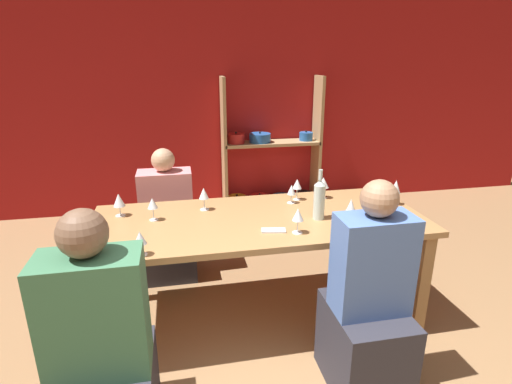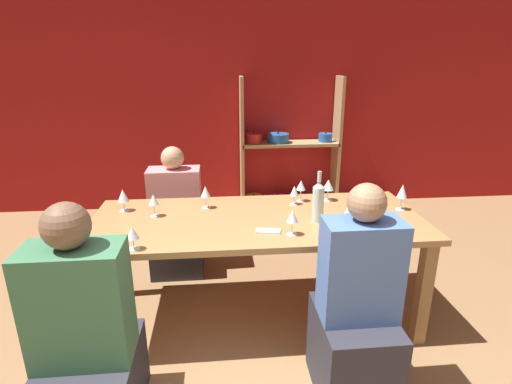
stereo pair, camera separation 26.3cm
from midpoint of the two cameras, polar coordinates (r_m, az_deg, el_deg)
wall_back_red at (r=4.85m, az=-8.29°, el=13.22°), size 8.80×0.06×2.70m
shelf_unit at (r=4.88m, az=0.35°, el=3.88°), size 1.19×0.30×1.60m
dining_table at (r=2.72m, az=-2.36°, el=-5.57°), size 2.22×0.91×0.77m
wine_bottle_green at (r=2.63m, az=6.23°, el=-1.05°), size 0.08×0.08×0.34m
wine_glass_empty_a at (r=3.04m, az=7.18°, el=1.25°), size 0.08×0.08×0.16m
wine_glass_empty_b at (r=2.57m, az=10.58°, el=-2.15°), size 0.07×0.07×0.18m
wine_glass_red_a at (r=2.28m, az=-19.46°, el=-6.39°), size 0.07×0.07×0.14m
wine_glass_red_b at (r=2.82m, az=-10.13°, el=-0.34°), size 0.07×0.07×0.16m
wine_glass_red_c at (r=3.01m, az=17.02°, el=0.57°), size 0.07×0.07×0.18m
wine_glass_white_a at (r=2.72m, az=-17.28°, el=-1.70°), size 0.07×0.07×0.16m
wine_glass_white_b at (r=2.92m, az=2.54°, el=0.18°), size 0.06×0.06×0.14m
wine_glass_red_d at (r=2.87m, az=-21.51°, el=-1.22°), size 0.08×0.08×0.16m
wine_glass_white_c at (r=2.98m, az=3.40°, el=1.02°), size 0.07×0.07×0.16m
wine_glass_white_d at (r=2.55m, az=12.94°, el=-2.85°), size 0.07×0.07×0.16m
wine_glass_white_e at (r=2.41m, az=2.92°, el=-3.43°), size 0.07×0.07×0.16m
cell_phone at (r=2.48m, az=-0.52°, el=-5.57°), size 0.16×0.10×0.01m
person_near_a at (r=2.20m, az=-24.61°, el=-21.46°), size 0.45×0.57×1.21m
person_far_a at (r=3.55m, az=-14.52°, el=-5.23°), size 0.44×0.55×1.10m
person_near_b at (r=2.33m, az=12.37°, el=-17.07°), size 0.40×0.50×1.23m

